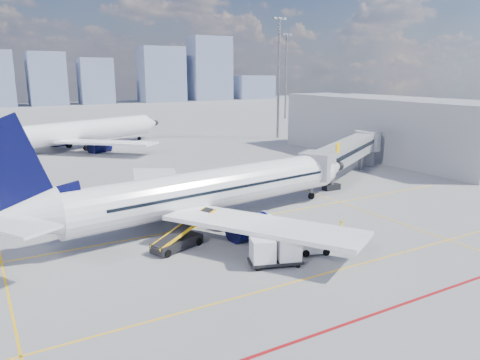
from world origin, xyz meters
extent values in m
plane|color=slate|center=(0.00, 0.00, 0.00)|extent=(420.00, 420.00, 0.00)
cube|color=#FFB50D|center=(0.00, 8.00, 0.01)|extent=(60.00, 0.18, 0.01)
cube|color=#FFB50D|center=(0.00, -6.00, 0.01)|extent=(80.00, 0.15, 0.01)
cube|color=#FFB50D|center=(14.00, 2.00, 0.01)|extent=(0.15, 28.00, 0.01)
cube|color=#FFB50D|center=(-20.00, 8.00, 0.01)|extent=(0.15, 30.00, 0.01)
cube|color=maroon|center=(0.00, -12.00, 0.01)|extent=(90.00, 0.25, 0.01)
cube|color=gray|center=(22.25, 16.15, 3.90)|extent=(20.84, 13.93, 2.60)
cube|color=black|center=(22.25, 16.15, 4.10)|extent=(20.52, 13.82, 0.55)
cube|color=gray|center=(12.70, 10.50, 3.90)|extent=(4.49, 4.56, 3.00)
cube|color=black|center=(17.00, 12.80, 0.35)|extent=(2.20, 1.00, 0.70)
cylinder|color=slate|center=(17.00, 12.80, 1.70)|extent=(0.56, 0.56, 2.70)
cylinder|color=slate|center=(29.00, 20.00, 1.95)|extent=(0.60, 0.60, 3.90)
cylinder|color=gray|center=(32.00, 22.00, 3.90)|extent=(4.00, 4.00, 3.00)
cylinder|color=slate|center=(32.00, 22.00, 1.95)|extent=(2.40, 2.40, 3.90)
cube|color=#FFB50D|center=(15.50, 10.30, 5.70)|extent=(1.26, 0.82, 1.20)
cube|color=gray|center=(40.00, 26.00, 5.00)|extent=(10.00, 42.00, 10.00)
cube|color=black|center=(35.20, 26.00, 5.00)|extent=(0.25, 40.00, 4.50)
cylinder|color=slate|center=(38.00, 55.00, 12.50)|extent=(0.56, 0.56, 25.00)
cube|color=slate|center=(38.00, 55.00, 25.20)|extent=(3.20, 0.40, 0.50)
cube|color=silver|center=(36.80, 54.75, 25.20)|extent=(0.60, 0.15, 0.35)
cube|color=silver|center=(38.00, 54.75, 25.20)|extent=(0.60, 0.15, 0.35)
cube|color=silver|center=(39.20, 54.75, 25.20)|extent=(0.60, 0.15, 0.35)
cylinder|color=slate|center=(65.00, 90.00, 12.50)|extent=(0.56, 0.56, 25.00)
cube|color=slate|center=(65.00, 90.00, 25.20)|extent=(3.20, 0.40, 0.50)
cube|color=silver|center=(63.80, 89.75, 25.20)|extent=(0.60, 0.15, 0.35)
cube|color=silver|center=(65.00, 89.75, 25.20)|extent=(0.60, 0.15, 0.35)
cube|color=silver|center=(66.20, 89.75, 25.20)|extent=(0.60, 0.15, 0.35)
cube|color=slate|center=(10.25, 190.00, 11.35)|extent=(15.16, 11.64, 22.70)
cube|color=slate|center=(31.00, 190.00, 10.20)|extent=(14.56, 10.15, 20.41)
cube|color=slate|center=(62.54, 190.00, 13.08)|extent=(20.97, 13.13, 26.15)
cube|color=slate|center=(88.91, 190.00, 15.88)|extent=(20.88, 11.57, 31.76)
cube|color=slate|center=(115.37, 190.00, 6.18)|extent=(21.21, 10.93, 12.36)
cylinder|color=white|center=(-1.13, 8.82, 3.30)|extent=(29.89, 7.78, 3.85)
cone|color=white|center=(15.32, 11.04, 3.30)|extent=(4.04, 4.29, 3.85)
sphere|color=black|center=(16.69, 11.23, 3.30)|extent=(1.22, 1.22, 1.09)
cone|color=white|center=(-18.95, 6.42, 3.84)|extent=(6.78, 4.66, 3.85)
cube|color=black|center=(14.05, 10.87, 3.84)|extent=(1.67, 1.67, 0.44)
cube|color=white|center=(-3.79, 17.44, 2.24)|extent=(9.52, 17.09, 0.57)
cube|color=white|center=(-1.41, -0.19, 2.24)|extent=(12.94, 16.58, 0.57)
cylinder|color=#070834|center=(-2.39, 14.44, 1.01)|extent=(3.83, 2.73, 2.27)
cylinder|color=#070834|center=(-0.85, 3.08, 1.01)|extent=(3.83, 2.73, 2.27)
cylinder|color=silver|center=(-0.52, 14.69, 1.01)|extent=(0.65, 2.36, 2.33)
cylinder|color=silver|center=(1.01, 3.33, 1.01)|extent=(0.65, 2.36, 2.33)
cube|color=#070834|center=(-18.95, 6.42, 7.25)|extent=(6.75, 1.22, 8.42)
cube|color=#070834|center=(-16.60, 6.74, 4.88)|extent=(5.56, 1.04, 2.13)
cube|color=white|center=(-18.92, 3.24, 4.19)|extent=(5.31, 6.27, 0.22)
cylinder|color=slate|center=(12.09, 10.61, 0.90)|extent=(0.31, 0.31, 1.80)
cylinder|color=black|center=(12.09, 10.61, 0.38)|extent=(0.79, 0.38, 0.76)
cylinder|color=slate|center=(-2.45, 11.24, 0.80)|extent=(0.36, 0.36, 1.60)
cylinder|color=black|center=(-2.45, 11.24, 0.50)|extent=(1.08, 0.78, 1.00)
cylinder|color=slate|center=(-1.77, 6.15, 0.80)|extent=(0.36, 0.36, 1.60)
cylinder|color=black|center=(-1.77, 6.15, 0.50)|extent=(1.08, 0.78, 1.00)
cube|color=black|center=(-0.90, 10.78, 3.60)|extent=(24.10, 3.35, 0.26)
cube|color=black|center=(-0.39, 7.00, 3.60)|extent=(24.10, 3.35, 0.26)
cylinder|color=white|center=(-2.76, 61.20, 3.30)|extent=(30.51, 16.16, 4.09)
cone|color=white|center=(13.43, 68.15, 3.30)|extent=(5.08, 5.25, 4.09)
sphere|color=black|center=(14.77, 68.73, 3.30)|extent=(1.51, 1.51, 1.15)
cube|color=black|center=(12.17, 67.61, 3.88)|extent=(2.07, 2.07, 0.47)
cube|color=white|center=(-7.92, 69.25, 2.18)|extent=(5.69, 17.37, 0.60)
cube|color=white|center=(-0.48, 51.91, 2.18)|extent=(16.41, 15.75, 0.60)
cylinder|color=#070834|center=(-5.64, 66.58, 0.87)|extent=(4.42, 3.70, 2.41)
cylinder|color=#070834|center=(-0.84, 55.41, 0.87)|extent=(4.42, 3.70, 2.41)
cylinder|color=silver|center=(-3.81, 67.37, 0.87)|extent=(1.31, 2.42, 2.47)
cylinder|color=silver|center=(0.99, 56.19, 0.87)|extent=(1.31, 2.42, 2.47)
cylinder|color=black|center=(-4.80, 63.29, 0.50)|extent=(1.18, 0.99, 1.00)
cylinder|color=black|center=(-2.64, 58.28, 0.50)|extent=(1.18, 0.99, 1.00)
cylinder|color=black|center=(10.25, 66.78, 0.38)|extent=(0.81, 0.56, 0.76)
cube|color=white|center=(1.89, -2.51, 0.58)|extent=(2.60, 2.01, 0.84)
cube|color=white|center=(1.50, -2.36, 1.20)|extent=(1.42, 1.50, 0.63)
cube|color=black|center=(1.50, -2.36, 1.41)|extent=(1.30, 1.42, 0.37)
cylinder|color=black|center=(0.90, -2.74, 0.29)|extent=(0.63, 0.43, 0.59)
cylinder|color=black|center=(1.32, -1.67, 0.29)|extent=(0.63, 0.43, 0.59)
cylinder|color=black|center=(2.46, -3.36, 0.29)|extent=(0.63, 0.43, 0.59)
cylinder|color=black|center=(2.88, -2.28, 0.29)|extent=(0.63, 0.43, 0.59)
cube|color=black|center=(-2.16, -2.95, 0.35)|extent=(4.32, 2.95, 0.20)
cube|color=white|center=(-3.10, -2.63, 1.32)|extent=(2.15, 2.11, 1.71)
cube|color=white|center=(-1.22, -3.27, 1.32)|extent=(2.15, 2.11, 1.71)
cylinder|color=black|center=(-3.87, -3.18, 0.18)|extent=(0.38, 0.26, 0.35)
cylinder|color=black|center=(-3.37, -1.72, 0.18)|extent=(0.38, 0.26, 0.35)
cylinder|color=black|center=(-0.95, -4.18, 0.18)|extent=(0.38, 0.26, 0.35)
cylinder|color=black|center=(-0.45, -2.72, 0.18)|extent=(0.38, 0.26, 0.35)
cube|color=black|center=(-7.24, 3.88, 0.48)|extent=(4.78, 3.03, 0.75)
cube|color=black|center=(-6.43, 4.17, 1.61)|extent=(6.42, 3.18, 1.98)
cube|color=#FFB50D|center=(-6.63, 4.73, 1.61)|extent=(6.10, 2.26, 2.06)
cube|color=#FFB50D|center=(-6.23, 3.62, 1.61)|extent=(6.10, 2.26, 2.06)
cylinder|color=black|center=(-8.60, 2.60, 0.32)|extent=(0.69, 0.46, 0.64)
cylinder|color=black|center=(-9.11, 4.01, 0.32)|extent=(0.69, 0.46, 0.64)
cylinder|color=black|center=(-5.37, 3.75, 0.32)|extent=(0.69, 0.46, 0.64)
cylinder|color=black|center=(-5.88, 5.17, 0.32)|extent=(0.69, 0.46, 0.64)
imported|color=yellow|center=(6.50, -0.61, 0.76)|extent=(0.61, 0.66, 1.51)
camera|label=1|loc=(-20.95, -30.08, 14.24)|focal=35.00mm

